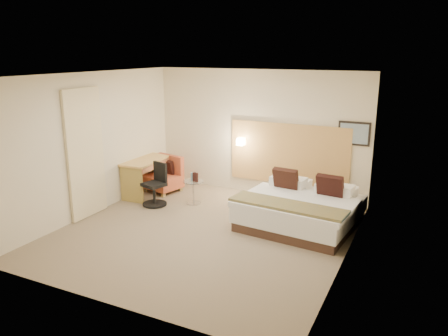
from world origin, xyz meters
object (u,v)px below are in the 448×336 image
at_px(desk_chair, 156,188).
at_px(bed, 301,209).
at_px(side_table, 193,191).
at_px(desk, 147,167).
at_px(lounge_chair, 164,177).

bearing_deg(desk_chair, bed, 4.83).
height_order(side_table, desk, desk).
relative_size(side_table, desk, 0.40).
distance_m(lounge_chair, desk, 0.51).
height_order(lounge_chair, side_table, lounge_chair).
bearing_deg(lounge_chair, desk, -117.18).
bearing_deg(side_table, lounge_chair, 155.34).
xyz_separation_m(lounge_chair, desk, (-0.18, -0.36, 0.31)).
relative_size(lounge_chair, desk_chair, 1.01).
distance_m(bed, lounge_chair, 3.40).
height_order(bed, desk_chair, bed).
bearing_deg(lounge_chair, desk_chair, -67.00).
bearing_deg(desk, desk_chair, -42.65).
bearing_deg(desk_chair, lounge_chair, 113.00).
bearing_deg(bed, desk_chair, -175.17).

